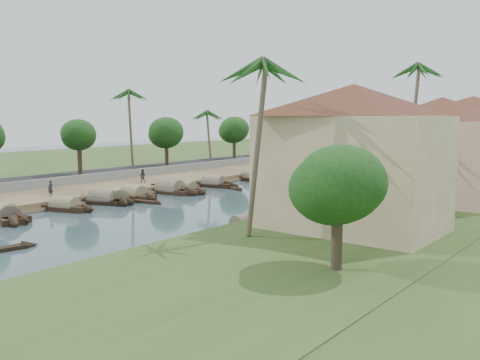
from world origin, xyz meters
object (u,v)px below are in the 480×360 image
Objects in this scene: sampan_0 at (7,216)px; person_near at (51,189)px; bridge at (432,153)px; sampan_1 at (0,216)px; building_near at (352,156)px.

person_near is (-4.64, 7.28, 1.25)m from sampan_0.
bridge is 3.37× the size of sampan_1.
building_near is 1.79× the size of sampan_1.
building_near reaches higher than sampan_1.
building_near reaches higher than bridge.
bridge is 3.29× the size of sampan_0.
building_near is 30.93m from sampan_1.
building_near is at bearing 38.83° from sampan_0.
building_near is 30.43m from sampan_0.
person_near is at bearing -99.98° from bridge.
sampan_0 is at bearing -73.63° from person_near.
sampan_0 is 1.03× the size of sampan_1.
bridge is 85.44m from sampan_1.
sampan_0 is 0.58m from sampan_1.
building_near is at bearing -75.61° from bridge.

